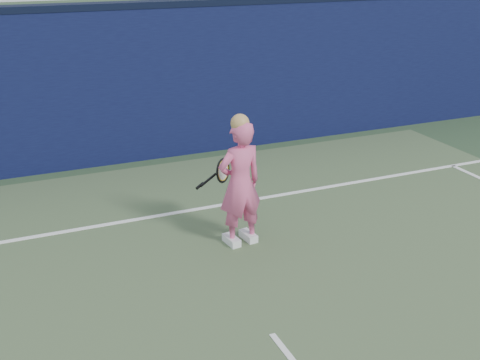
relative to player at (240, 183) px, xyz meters
name	(u,v)px	position (x,y,z in m)	size (l,w,h in m)	color
backstop_wall	(128,87)	(-0.47, 3.63, 0.46)	(24.00, 0.40, 2.50)	#0B0F33
wall_cap	(122,5)	(-0.47, 3.63, 1.76)	(24.00, 0.42, 0.10)	black
player	(240,183)	(0.00, 0.00, 0.00)	(0.61, 0.44, 1.64)	#E3588B
racket	(221,172)	(-0.05, 0.48, -0.01)	(0.56, 0.30, 0.32)	black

